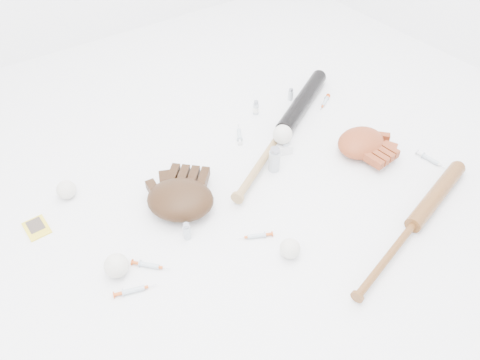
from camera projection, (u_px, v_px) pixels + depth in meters
bat_dark at (284, 129)px, 1.97m from camera, size 0.88×0.53×0.07m
bat_wood at (413, 224)px, 1.59m from camera, size 0.79×0.25×0.06m
glove_dark at (180, 199)px, 1.65m from camera, size 0.40×0.40×0.10m
glove_tan at (361, 142)px, 1.89m from camera, size 0.27×0.27×0.09m
trading_card at (37, 228)px, 1.62m from camera, size 0.08×0.10×0.01m
pedestal at (282, 146)px, 1.91m from camera, size 0.10×0.10×0.04m
baseball_on_pedestal at (282, 135)px, 1.87m from camera, size 0.08×0.08×0.08m
baseball_left at (116, 266)px, 1.46m from camera, size 0.08×0.08×0.08m
baseball_upper at (66, 190)px, 1.71m from camera, size 0.07×0.07×0.07m
baseball_mid at (290, 249)px, 1.51m from camera, size 0.07×0.07×0.07m
syringe_0 at (134, 290)px, 1.43m from camera, size 0.15×0.07×0.02m
syringe_1 at (256, 236)px, 1.59m from camera, size 0.13×0.08×0.02m
syringe_2 at (239, 135)px, 1.99m from camera, size 0.10×0.14×0.02m
syringe_3 at (431, 160)px, 1.87m from camera, size 0.04×0.15×0.02m
syringe_4 at (325, 102)px, 2.17m from camera, size 0.13×0.09×0.02m
syringe_5 at (149, 265)px, 1.50m from camera, size 0.11×0.12×0.02m
vial_0 at (256, 107)px, 2.09m from camera, size 0.03×0.03×0.07m
vial_1 at (291, 94)px, 2.17m from camera, size 0.02×0.02×0.06m
vial_2 at (286, 146)px, 1.89m from camera, size 0.03×0.03×0.07m
vial_3 at (274, 159)px, 1.81m from camera, size 0.05×0.05×0.11m
vial_4 at (187, 231)px, 1.57m from camera, size 0.03×0.03×0.07m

